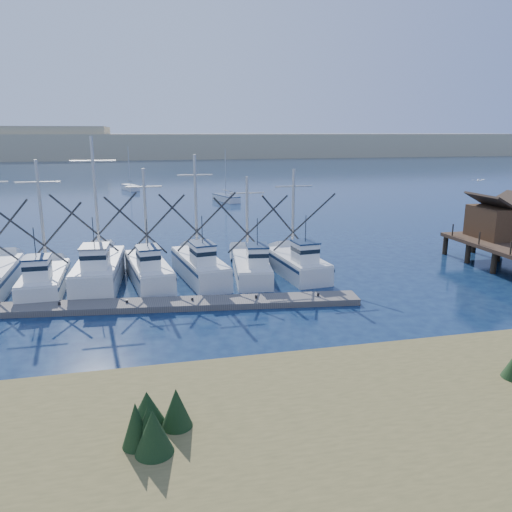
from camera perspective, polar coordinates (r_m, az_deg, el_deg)
The scene contains 8 objects.
ground at distance 26.76m, azimuth 4.64°, elevation -9.35°, with size 500.00×500.00×0.00m, color #0C1938.
shore_bank at distance 16.56m, azimuth -12.86°, elevation -22.54°, with size 40.00×10.00×1.60m, color #4C422D.
floating_dock at distance 31.85m, azimuth -14.52°, elevation -5.52°, with size 29.00×1.93×0.39m, color #5F5955.
dune_ridge at distance 233.57m, azimuth -11.42°, elevation 12.29°, with size 360.00×60.00×10.00m, color tan.
trawler_fleet at distance 36.47m, azimuth -14.96°, elevation -1.79°, with size 28.54×9.23×10.34m.
sailboat_near at distance 79.32m, azimuth -3.44°, elevation 6.61°, with size 3.60×6.57×8.10m.
sailboat_far at distance 97.69m, azimuth -14.18°, elevation 7.60°, with size 3.49×5.52×8.10m.
flying_gull at distance 37.88m, azimuth 24.06°, elevation 7.90°, with size 0.95×0.17×0.17m.
Camera 1 is at (-7.60, -23.38, 10.55)m, focal length 35.00 mm.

